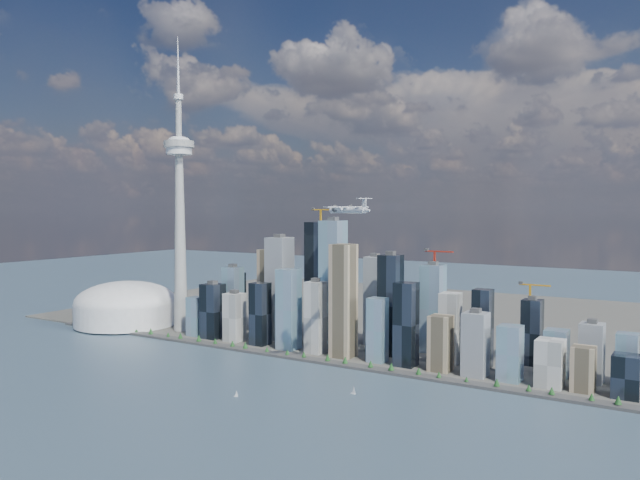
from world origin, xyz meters
The scene contains 10 objects.
ground centered at (0.00, 0.00, 0.00)m, with size 4000.00×4000.00×0.00m, color #303F55.
seawall centered at (0.00, 250.00, 2.00)m, with size 1100.00×22.00×4.00m, color #383838.
land centered at (0.00, 700.00, 1.50)m, with size 1400.00×900.00×3.00m, color #4C4C47.
shoreline_trees centered at (0.00, 250.00, 8.78)m, with size 960.53×7.20×8.80m.
skyscraper_cluster centered at (59.62, 336.82, 72.03)m, with size 736.00×142.00×233.80m.
needle_tower centered at (-300.00, 310.00, 235.84)m, with size 56.00×56.00×550.50m.
dome_stadium centered at (-440.00, 300.00, 39.44)m, with size 200.00×200.00×86.00m.
airplane centered at (147.21, 159.55, 234.23)m, with size 78.06×69.82×19.57m.
sailboat_west centered at (49.46, 47.66, 2.79)m, with size 6.29×2.70×8.69m.
sailboat_east centered at (168.95, 134.82, 3.47)m, with size 7.83×3.31×10.82m.
Camera 1 is at (541.75, -550.96, 236.90)m, focal length 35.00 mm.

